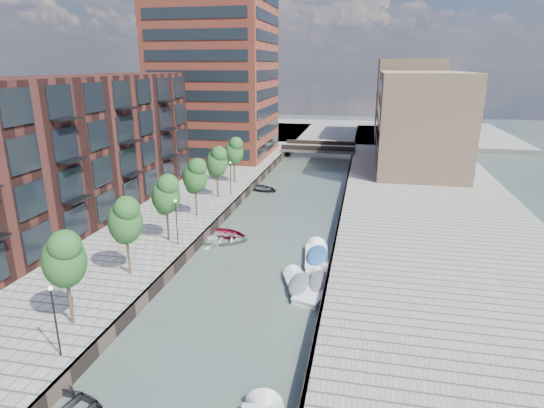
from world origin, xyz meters
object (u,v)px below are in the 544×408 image
(bridge, at_px, (319,148))
(motorboat_2, at_px, (321,287))
(sloop_2, at_px, (225,236))
(sloop_4, at_px, (262,190))
(tree_3, at_px, (166,193))
(tree_1, at_px, (64,258))
(motorboat_4, at_px, (320,281))
(tree_6, at_px, (234,150))
(tree_5, at_px, (217,161))
(car, at_px, (383,156))
(sloop_3, at_px, (223,243))
(motorboat_1, at_px, (298,284))
(tree_4, at_px, (195,175))
(motorboat_3, at_px, (316,256))
(tree_2, at_px, (125,219))

(bridge, xyz_separation_m, motorboat_2, (5.61, -51.57, -1.28))
(sloop_2, distance_m, sloop_4, 17.11)
(tree_3, distance_m, motorboat_2, 15.71)
(tree_1, bearing_deg, motorboat_4, 35.98)
(tree_6, bearing_deg, tree_5, -90.00)
(tree_6, height_order, motorboat_4, tree_6)
(car, bearing_deg, sloop_3, -111.33)
(motorboat_4, bearing_deg, motorboat_1, -152.68)
(tree_4, xyz_separation_m, motorboat_2, (14.11, -11.57, -5.20))
(motorboat_2, distance_m, motorboat_3, 5.56)
(bridge, distance_m, motorboat_4, 51.16)
(tree_1, bearing_deg, tree_2, 90.00)
(tree_1, height_order, motorboat_4, tree_1)
(motorboat_2, bearing_deg, motorboat_1, -176.54)
(tree_2, distance_m, motorboat_1, 13.60)
(tree_4, relative_size, sloop_2, 1.29)
(tree_2, height_order, motorboat_4, tree_2)
(tree_5, xyz_separation_m, sloop_2, (3.80, -9.60, -5.31))
(tree_5, height_order, sloop_4, tree_5)
(tree_4, height_order, sloop_3, tree_4)
(tree_2, relative_size, motorboat_1, 1.20)
(motorboat_2, bearing_deg, motorboat_4, 99.87)
(tree_4, relative_size, car, 1.46)
(tree_4, bearing_deg, sloop_3, -46.13)
(sloop_2, relative_size, sloop_4, 0.95)
(tree_1, distance_m, sloop_3, 17.95)
(motorboat_1, bearing_deg, bridge, 94.30)
(bridge, bearing_deg, motorboat_2, -83.80)
(motorboat_2, height_order, motorboat_4, motorboat_2)
(tree_5, relative_size, sloop_3, 1.23)
(tree_2, height_order, motorboat_3, tree_2)
(tree_4, height_order, tree_6, same)
(tree_6, relative_size, sloop_3, 1.23)
(bridge, bearing_deg, car, -30.97)
(sloop_2, xyz_separation_m, motorboat_2, (10.30, -8.97, 0.11))
(sloop_3, height_order, motorboat_3, motorboat_3)
(tree_1, relative_size, tree_4, 1.00)
(tree_3, distance_m, sloop_4, 22.44)
(motorboat_3, bearing_deg, car, 80.66)
(tree_5, distance_m, sloop_4, 9.86)
(car, bearing_deg, sloop_4, -129.58)
(motorboat_1, bearing_deg, car, 80.81)
(tree_2, xyz_separation_m, tree_5, (0.00, 21.00, 0.00))
(bridge, distance_m, tree_2, 54.81)
(motorboat_1, height_order, car, car)
(tree_6, height_order, sloop_3, tree_6)
(bridge, distance_m, tree_5, 34.30)
(sloop_4, relative_size, motorboat_2, 0.84)
(motorboat_4, bearing_deg, sloop_4, 112.31)
(tree_6, relative_size, sloop_2, 1.29)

